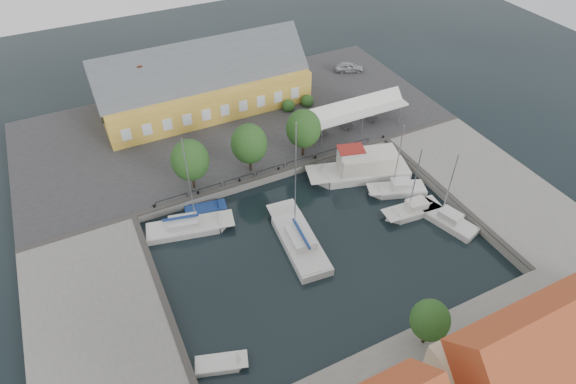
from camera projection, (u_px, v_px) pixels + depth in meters
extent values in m
plane|color=black|center=(313.00, 236.00, 50.60)|extent=(140.00, 140.00, 0.00)
cube|color=#2D2D30|center=(233.00, 124.00, 65.81)|extent=(56.00, 26.00, 1.00)
cube|color=slate|center=(101.00, 329.00, 41.62)|extent=(12.00, 24.00, 1.00)
cube|color=slate|center=(487.00, 184.00, 56.21)|extent=(12.00, 24.00, 1.00)
cube|color=#383533|center=(272.00, 173.00, 56.86)|extent=(56.00, 0.60, 0.12)
cube|color=#383533|center=(164.00, 301.00, 43.14)|extent=(0.60, 24.00, 0.12)
cube|color=#383533|center=(450.00, 195.00, 53.95)|extent=(0.60, 24.00, 0.12)
cylinder|color=black|center=(154.00, 206.00, 52.33)|extent=(0.24, 0.24, 0.40)
cylinder|color=black|center=(198.00, 193.00, 53.99)|extent=(0.24, 0.24, 0.40)
cylinder|color=black|center=(240.00, 180.00, 55.64)|extent=(0.24, 0.24, 0.40)
cylinder|color=black|center=(279.00, 169.00, 57.30)|extent=(0.24, 0.24, 0.40)
cylinder|color=black|center=(315.00, 158.00, 58.96)|extent=(0.24, 0.24, 0.40)
cylinder|color=black|center=(350.00, 147.00, 60.62)|extent=(0.24, 0.24, 0.40)
cylinder|color=black|center=(383.00, 137.00, 62.27)|extent=(0.24, 0.24, 0.40)
cube|color=gold|center=(205.00, 93.00, 66.72)|extent=(28.00, 10.00, 4.50)
cube|color=#474C51|center=(202.00, 70.00, 64.41)|extent=(28.56, 7.60, 7.60)
cube|color=gold|center=(124.00, 93.00, 67.79)|extent=(6.00, 6.00, 3.50)
cube|color=brown|center=(140.00, 70.00, 60.54)|extent=(0.60, 0.60, 1.20)
cube|color=silver|center=(356.00, 110.00, 62.60)|extent=(14.00, 4.00, 0.25)
cylinder|color=silver|center=(322.00, 137.00, 60.28)|extent=(0.10, 0.10, 2.70)
cylinder|color=silver|center=(308.00, 123.00, 62.72)|extent=(0.10, 0.10, 2.70)
cylinder|color=silver|center=(362.00, 125.00, 62.27)|extent=(0.10, 0.10, 2.70)
cylinder|color=silver|center=(348.00, 112.00, 64.71)|extent=(0.10, 0.10, 2.70)
cylinder|color=silver|center=(400.00, 114.00, 64.26)|extent=(0.10, 0.10, 2.70)
cylinder|color=silver|center=(385.00, 102.00, 66.69)|extent=(0.10, 0.10, 2.70)
cylinder|color=black|center=(193.00, 180.00, 54.37)|extent=(0.30, 0.30, 2.10)
ellipsoid|color=#224619|center=(190.00, 160.00, 52.51)|extent=(4.20, 4.20, 4.83)
cylinder|color=black|center=(250.00, 163.00, 56.69)|extent=(0.30, 0.30, 2.10)
ellipsoid|color=#224619|center=(249.00, 144.00, 54.83)|extent=(4.20, 4.20, 4.83)
cylinder|color=black|center=(303.00, 148.00, 59.01)|extent=(0.30, 0.30, 2.10)
ellipsoid|color=#224619|center=(304.00, 129.00, 57.15)|extent=(4.20, 4.20, 4.83)
imported|color=#AAADB2|center=(349.00, 67.00, 75.85)|extent=(4.81, 3.39, 1.52)
imported|color=maroon|center=(194.00, 155.00, 58.69)|extent=(2.12, 3.87, 1.21)
cube|color=silver|center=(301.00, 247.00, 49.26)|extent=(4.12, 9.11, 1.50)
cube|color=silver|center=(297.00, 234.00, 49.52)|extent=(4.15, 10.85, 0.08)
cube|color=silver|center=(300.00, 237.00, 48.59)|extent=(2.57, 3.73, 0.90)
cylinder|color=silver|center=(295.00, 182.00, 45.64)|extent=(0.12, 0.12, 13.26)
cube|color=navy|center=(301.00, 233.00, 47.94)|extent=(0.63, 4.42, 0.22)
cube|color=silver|center=(366.00, 174.00, 58.27)|extent=(10.65, 6.25, 1.80)
cube|color=silver|center=(357.00, 169.00, 57.47)|extent=(12.55, 6.63, 0.08)
cube|color=beige|center=(368.00, 161.00, 56.95)|extent=(7.48, 4.89, 2.20)
cube|color=silver|center=(351.00, 154.00, 55.71)|extent=(3.20, 2.72, 1.20)
cube|color=maroon|center=(351.00, 149.00, 55.28)|extent=(3.47, 2.89, 0.10)
cube|color=silver|center=(401.00, 191.00, 55.94)|extent=(5.91, 3.99, 1.30)
cube|color=silver|center=(396.00, 187.00, 55.42)|extent=(6.90, 4.26, 0.08)
cube|color=silver|center=(401.00, 184.00, 55.17)|extent=(2.58, 2.20, 0.90)
cylinder|color=silver|center=(398.00, 158.00, 52.61)|extent=(0.12, 0.12, 8.52)
cube|color=silver|center=(416.00, 212.00, 53.39)|extent=(5.63, 2.70, 1.30)
cube|color=silver|center=(412.00, 209.00, 52.74)|extent=(6.72, 2.69, 0.08)
cube|color=beige|center=(417.00, 204.00, 52.59)|extent=(2.30, 1.72, 0.90)
cylinder|color=silver|center=(415.00, 181.00, 49.95)|extent=(0.12, 0.12, 8.21)
cube|color=silver|center=(449.00, 224.00, 51.90)|extent=(3.88, 6.21, 1.30)
cube|color=silver|center=(445.00, 216.00, 51.84)|extent=(4.13, 7.30, 0.08)
cube|color=silver|center=(450.00, 216.00, 51.22)|extent=(2.17, 2.67, 0.90)
cylinder|color=silver|center=(450.00, 186.00, 49.44)|extent=(0.12, 0.12, 8.10)
cube|color=silver|center=(183.00, 230.00, 51.17)|extent=(7.90, 4.24, 1.30)
cube|color=silver|center=(191.00, 224.00, 50.89)|extent=(9.35, 4.45, 0.08)
cube|color=silver|center=(183.00, 223.00, 50.45)|extent=(3.32, 2.44, 0.90)
cylinder|color=silver|center=(190.00, 185.00, 47.42)|extent=(0.12, 0.12, 10.94)
cube|color=navy|center=(181.00, 218.00, 49.92)|extent=(3.71, 1.01, 0.22)
cube|color=silver|center=(217.00, 366.00, 39.53)|extent=(3.86, 2.67, 0.90)
cube|color=silver|center=(222.00, 362.00, 39.25)|extent=(4.51, 2.82, 0.08)
cube|color=navy|center=(202.00, 211.00, 53.42)|extent=(3.98, 2.45, 0.80)
cube|color=navy|center=(206.00, 208.00, 53.23)|extent=(4.71, 2.50, 0.08)
cube|color=#B44B26|center=(550.00, 349.00, 29.96)|extent=(12.36, 6.50, 6.50)
cube|color=brown|center=(523.00, 354.00, 27.88)|extent=(0.70, 0.70, 1.00)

